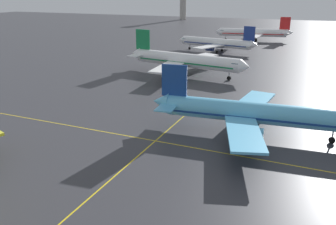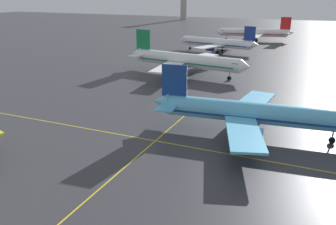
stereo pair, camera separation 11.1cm
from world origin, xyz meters
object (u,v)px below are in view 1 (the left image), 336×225
Objects in this scene: airliner_far_right_stand at (254,33)px; airliner_third_row at (185,60)px; airliner_second_row at (252,113)px; airliner_far_left_stand at (217,43)px.

airliner_third_row is at bearing -93.50° from airliner_far_right_stand.
airliner_second_row is at bearing -79.65° from airliner_far_right_stand.
airliner_third_row is 1.13× the size of airliner_far_left_stand.
airliner_third_row is at bearing 124.97° from airliner_second_row.
airliner_third_row is 1.05× the size of airliner_far_right_stand.
airliner_third_row reaches higher than airliner_far_right_stand.
airliner_far_left_stand is (-28.24, 77.77, -0.16)m from airliner_second_row.
airliner_far_left_stand is at bearing -100.62° from airliner_far_right_stand.
airliner_second_row is 0.93× the size of airliner_third_row.
airliner_second_row is at bearing -70.04° from airliner_far_left_stand.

